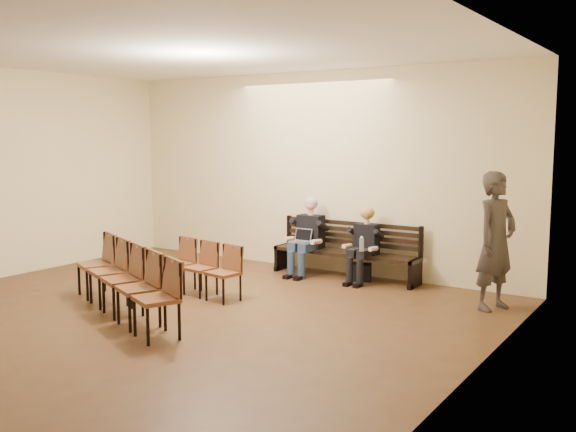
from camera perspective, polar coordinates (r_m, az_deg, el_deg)
name	(u,v)px	position (r m, az deg, el deg)	size (l,w,h in m)	color
ground	(90,343)	(7.92, -17.20, -10.71)	(10.00, 10.00, 0.00)	#52381C
room_walls	(134,123)	(8.07, -13.53, 8.03)	(8.02, 10.01, 3.51)	beige
bench	(345,264)	(10.88, 5.07, -4.31)	(2.60, 0.90, 0.45)	black
seated_man	(308,237)	(11.02, 1.77, -1.88)	(0.54, 0.75, 1.30)	black
seated_woman	(364,249)	(10.53, 6.75, -2.93)	(0.47, 0.65, 1.10)	black
laptop	(299,244)	(10.86, 1.00, -2.47)	(0.32, 0.25, 0.23)	#B6B6BB
water_bottle	(362,251)	(10.21, 6.55, -3.12)	(0.07, 0.07, 0.24)	silver
bag	(359,272)	(10.70, 6.36, -4.98)	(0.38, 0.26, 0.28)	black
passerby	(496,231)	(9.20, 18.04, -1.25)	(0.80, 0.53, 2.19)	#352F2B
chair_row_front	(200,268)	(9.74, -7.82, -4.64)	(1.46, 0.44, 0.81)	brown
chair_row_back	(122,280)	(8.87, -14.51, -5.54)	(2.89, 0.51, 0.94)	brown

